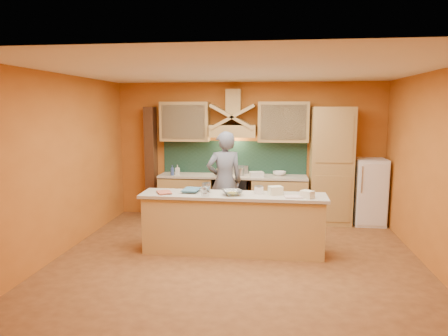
# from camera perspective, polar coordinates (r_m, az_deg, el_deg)

# --- Properties ---
(floor) EXTENTS (5.50, 5.00, 0.01)m
(floor) POSITION_cam_1_polar(r_m,az_deg,el_deg) (6.22, 1.90, -12.89)
(floor) COLOR #925A2D
(floor) RESTS_ON ground
(ceiling) EXTENTS (5.50, 5.00, 0.01)m
(ceiling) POSITION_cam_1_polar(r_m,az_deg,el_deg) (5.81, 2.04, 13.74)
(ceiling) COLOR white
(ceiling) RESTS_ON wall_back
(wall_back) EXTENTS (5.50, 0.02, 2.80)m
(wall_back) POSITION_cam_1_polar(r_m,az_deg,el_deg) (8.33, 3.51, 2.51)
(wall_back) COLOR #BE6A25
(wall_back) RESTS_ON floor
(wall_front) EXTENTS (5.50, 0.02, 2.80)m
(wall_front) POSITION_cam_1_polar(r_m,az_deg,el_deg) (3.42, -1.81, -6.23)
(wall_front) COLOR #BE6A25
(wall_front) RESTS_ON floor
(wall_left) EXTENTS (0.02, 5.00, 2.80)m
(wall_left) POSITION_cam_1_polar(r_m,az_deg,el_deg) (6.68, -22.22, 0.41)
(wall_left) COLOR #BE6A25
(wall_left) RESTS_ON floor
(wall_right) EXTENTS (0.02, 5.00, 2.80)m
(wall_right) POSITION_cam_1_polar(r_m,az_deg,el_deg) (6.25, 27.98, -0.49)
(wall_right) COLOR #BE6A25
(wall_right) RESTS_ON floor
(base_cabinet_left) EXTENTS (1.10, 0.60, 0.86)m
(base_cabinet_left) POSITION_cam_1_polar(r_m,az_deg,el_deg) (8.37, -5.28, -4.22)
(base_cabinet_left) COLOR tan
(base_cabinet_left) RESTS_ON floor
(base_cabinet_right) EXTENTS (1.10, 0.60, 0.86)m
(base_cabinet_right) POSITION_cam_1_polar(r_m,az_deg,el_deg) (8.18, 7.88, -4.56)
(base_cabinet_right) COLOR tan
(base_cabinet_right) RESTS_ON floor
(counter_top) EXTENTS (3.00, 0.62, 0.04)m
(counter_top) POSITION_cam_1_polar(r_m,az_deg,el_deg) (8.13, 1.24, -1.19)
(counter_top) COLOR #BDB39F
(counter_top) RESTS_ON base_cabinet_left
(stove) EXTENTS (0.60, 0.58, 0.90)m
(stove) POSITION_cam_1_polar(r_m,az_deg,el_deg) (8.21, 1.23, -4.28)
(stove) COLOR black
(stove) RESTS_ON floor
(backsplash) EXTENTS (3.00, 0.03, 0.70)m
(backsplash) POSITION_cam_1_polar(r_m,az_deg,el_deg) (8.36, 1.44, 1.51)
(backsplash) COLOR #163227
(backsplash) RESTS_ON wall_back
(range_hood) EXTENTS (0.92, 0.50, 0.24)m
(range_hood) POSITION_cam_1_polar(r_m,az_deg,el_deg) (8.07, 1.29, 5.33)
(range_hood) COLOR tan
(range_hood) RESTS_ON wall_back
(hood_chimney) EXTENTS (0.30, 0.30, 0.50)m
(hood_chimney) POSITION_cam_1_polar(r_m,az_deg,el_deg) (8.16, 1.38, 9.43)
(hood_chimney) COLOR tan
(hood_chimney) RESTS_ON wall_back
(upper_cabinet_left) EXTENTS (1.00, 0.35, 0.80)m
(upper_cabinet_left) POSITION_cam_1_polar(r_m,az_deg,el_deg) (8.30, -5.58, 6.62)
(upper_cabinet_left) COLOR tan
(upper_cabinet_left) RESTS_ON wall_back
(upper_cabinet_right) EXTENTS (1.00, 0.35, 0.80)m
(upper_cabinet_right) POSITION_cam_1_polar(r_m,az_deg,el_deg) (8.10, 8.46, 6.52)
(upper_cabinet_right) COLOR tan
(upper_cabinet_right) RESTS_ON wall_back
(pantry_column) EXTENTS (0.80, 0.60, 2.30)m
(pantry_column) POSITION_cam_1_polar(r_m,az_deg,el_deg) (8.13, 15.05, 0.31)
(pantry_column) COLOR tan
(pantry_column) RESTS_ON floor
(fridge) EXTENTS (0.58, 0.60, 1.30)m
(fridge) POSITION_cam_1_polar(r_m,az_deg,el_deg) (8.35, 20.03, -3.19)
(fridge) COLOR white
(fridge) RESTS_ON floor
(trim_column_left) EXTENTS (0.20, 0.30, 2.30)m
(trim_column_left) POSITION_cam_1_polar(r_m,az_deg,el_deg) (8.59, -10.35, 0.89)
(trim_column_left) COLOR #472816
(trim_column_left) RESTS_ON floor
(island_body) EXTENTS (2.80, 0.55, 0.88)m
(island_body) POSITION_cam_1_polar(r_m,az_deg,el_deg) (6.37, 1.26, -8.18)
(island_body) COLOR tan
(island_body) RESTS_ON floor
(island_top) EXTENTS (2.90, 0.62, 0.05)m
(island_top) POSITION_cam_1_polar(r_m,az_deg,el_deg) (6.25, 1.28, -3.96)
(island_top) COLOR #BDB39F
(island_top) RESTS_ON island_body
(person) EXTENTS (0.79, 0.64, 1.86)m
(person) POSITION_cam_1_polar(r_m,az_deg,el_deg) (7.40, 0.07, -1.93)
(person) COLOR slate
(person) RESTS_ON floor
(pot_large) EXTENTS (0.25, 0.25, 0.14)m
(pot_large) POSITION_cam_1_polar(r_m,az_deg,el_deg) (8.05, -0.25, -0.76)
(pot_large) COLOR #B3B2B9
(pot_large) RESTS_ON stove
(pot_small) EXTENTS (0.24, 0.24, 0.15)m
(pot_small) POSITION_cam_1_polar(r_m,az_deg,el_deg) (8.13, 2.22, -0.64)
(pot_small) COLOR #ACADB3
(pot_small) RESTS_ON stove
(soap_bottle_a) EXTENTS (0.10, 0.10, 0.20)m
(soap_bottle_a) POSITION_cam_1_polar(r_m,az_deg,el_deg) (8.26, -6.66, -0.25)
(soap_bottle_a) COLOR beige
(soap_bottle_a) RESTS_ON counter_top
(soap_bottle_b) EXTENTS (0.11, 0.11, 0.21)m
(soap_bottle_b) POSITION_cam_1_polar(r_m,az_deg,el_deg) (8.16, -7.40, -0.33)
(soap_bottle_b) COLOR navy
(soap_bottle_b) RESTS_ON counter_top
(bowl_back) EXTENTS (0.32, 0.32, 0.08)m
(bowl_back) POSITION_cam_1_polar(r_m,az_deg,el_deg) (8.18, 7.91, -0.77)
(bowl_back) COLOR white
(bowl_back) RESTS_ON counter_top
(dish_rack) EXTENTS (0.31, 0.27, 0.10)m
(dish_rack) POSITION_cam_1_polar(r_m,az_deg,el_deg) (7.97, 4.66, -0.90)
(dish_rack) COLOR silver
(dish_rack) RESTS_ON counter_top
(book_lower) EXTENTS (0.31, 0.34, 0.03)m
(book_lower) POSITION_cam_1_polar(r_m,az_deg,el_deg) (6.34, -9.46, -3.54)
(book_lower) COLOR #B85A41
(book_lower) RESTS_ON island_top
(book_upper) EXTENTS (0.28, 0.37, 0.03)m
(book_upper) POSITION_cam_1_polar(r_m,az_deg,el_deg) (6.45, -5.78, -3.06)
(book_upper) COLOR #3C6B85
(book_upper) RESTS_ON island_top
(jar_large) EXTENTS (0.15, 0.15, 0.16)m
(jar_large) POSITION_cam_1_polar(r_m,az_deg,el_deg) (6.33, -2.55, -2.84)
(jar_large) COLOR silver
(jar_large) RESTS_ON island_top
(jar_small) EXTENTS (0.16, 0.16, 0.14)m
(jar_small) POSITION_cam_1_polar(r_m,az_deg,el_deg) (6.10, -2.70, -3.34)
(jar_small) COLOR white
(jar_small) RESTS_ON island_top
(kitchen_scale) EXTENTS (0.15, 0.15, 0.11)m
(kitchen_scale) POSITION_cam_1_polar(r_m,az_deg,el_deg) (6.29, 4.99, -3.17)
(kitchen_scale) COLOR white
(kitchen_scale) RESTS_ON island_top
(mixing_bowl) EXTENTS (0.38, 0.38, 0.08)m
(mixing_bowl) POSITION_cam_1_polar(r_m,az_deg,el_deg) (6.16, 1.20, -3.54)
(mixing_bowl) COLOR silver
(mixing_bowl) RESTS_ON island_top
(cloth) EXTENTS (0.28, 0.22, 0.02)m
(cloth) POSITION_cam_1_polar(r_m,az_deg,el_deg) (6.10, 9.87, -4.06)
(cloth) COLOR beige
(cloth) RESTS_ON island_top
(grocery_bag_a) EXTENTS (0.24, 0.22, 0.13)m
(grocery_bag_a) POSITION_cam_1_polar(r_m,az_deg,el_deg) (6.24, 7.37, -3.20)
(grocery_bag_a) COLOR beige
(grocery_bag_a) RESTS_ON island_top
(grocery_bag_b) EXTENTS (0.23, 0.22, 0.11)m
(grocery_bag_b) POSITION_cam_1_polar(r_m,az_deg,el_deg) (6.09, 11.82, -3.69)
(grocery_bag_b) COLOR beige
(grocery_bag_b) RESTS_ON island_top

